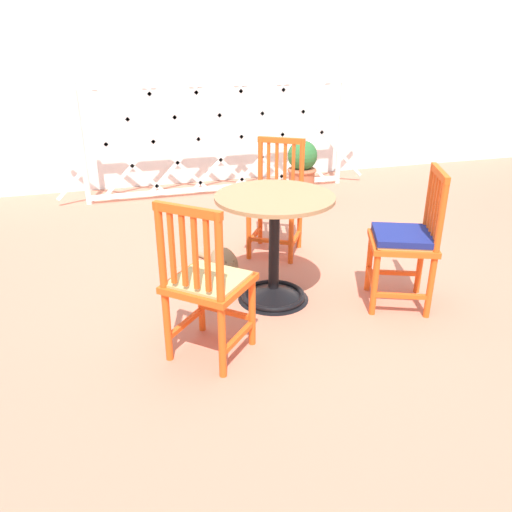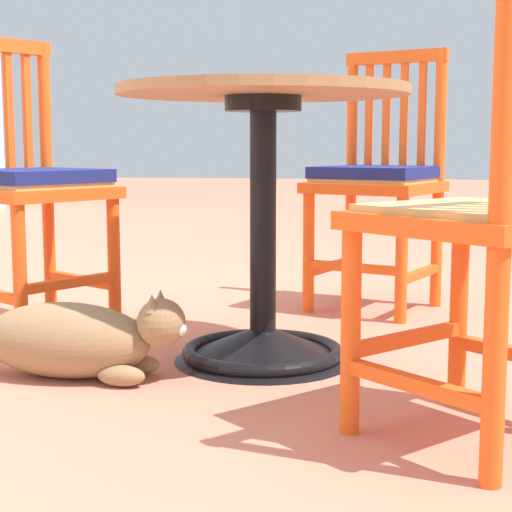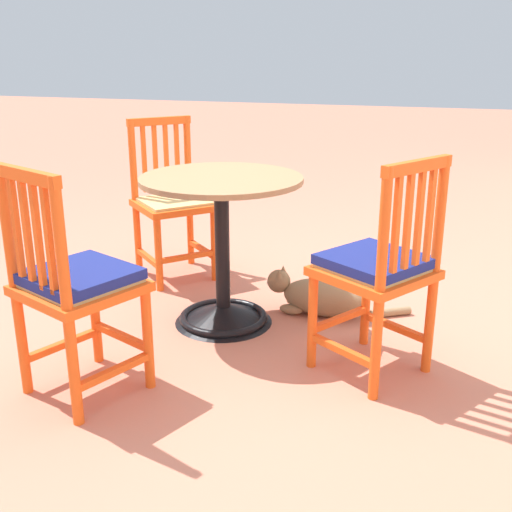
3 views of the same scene
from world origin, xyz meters
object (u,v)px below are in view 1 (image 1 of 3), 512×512
Objects in this scene: cafe_table at (274,260)px; orange_chair_facing_out at (206,285)px; orange_chair_by_planter at (276,200)px; orange_chair_tucked_in at (406,241)px; terracotta_planter at (302,168)px; tabby_cat at (225,265)px.

cafe_table is 0.83× the size of orange_chair_facing_out.
orange_chair_facing_out reaches higher than cafe_table.
orange_chair_by_planter is at bearing 70.21° from cafe_table.
orange_chair_tucked_in is 2.47m from terracotta_planter.
tabby_cat is at bearing 118.71° from cafe_table.
orange_chair_facing_out is at bearing -137.24° from cafe_table.
orange_chair_by_planter reaches higher than cafe_table.
cafe_table reaches higher than tabby_cat.
orange_chair_by_planter is at bearing -119.33° from terracotta_planter.
cafe_table is 0.83× the size of orange_chair_tucked_in.
orange_chair_tucked_in and orange_chair_facing_out have the same top height.
terracotta_planter is at bearing 60.67° from orange_chair_by_planter.
cafe_table is 0.77m from orange_chair_facing_out.
tabby_cat is (-1.02, 0.73, -0.35)m from orange_chair_tucked_in.
orange_chair_by_planter reaches higher than tabby_cat.
orange_chair_by_planter is 1.00× the size of orange_chair_facing_out.
orange_chair_facing_out is 1.05m from tabby_cat.
orange_chair_by_planter is at bearing 57.02° from orange_chair_facing_out.
cafe_table is 1.23× the size of terracotta_planter.
terracotta_planter is at bearing 53.23° from tabby_cat.
orange_chair_tucked_in is 1.24× the size of tabby_cat.
orange_chair_by_planter is 1.52m from orange_chair_facing_out.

